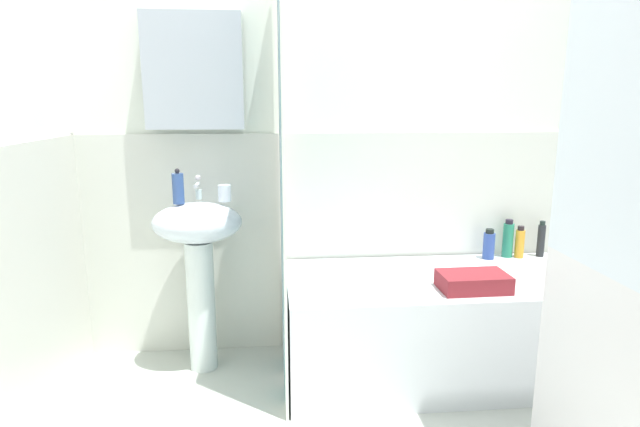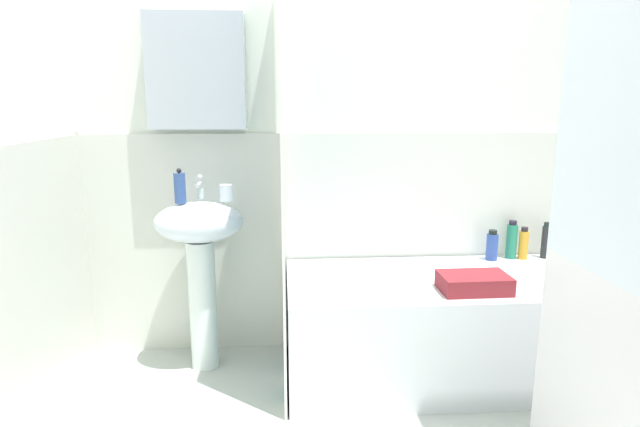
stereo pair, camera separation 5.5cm
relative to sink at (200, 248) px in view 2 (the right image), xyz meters
The scene contains 12 objects.
wall_back_tiled 1.02m from the sink, 15.36° to the left, with size 3.60×0.18×2.40m.
sink is the anchor object (origin of this frame).
faucet 0.31m from the sink, 90.00° to the left, with size 0.03×0.12×0.12m.
soap_dispenser 0.32m from the sink, behind, with size 0.06×0.06×0.17m.
toothbrush_cup 0.31m from the sink, 12.34° to the left, with size 0.06×0.06×0.08m, color silver.
bathtub 1.27m from the sink, ahead, with size 1.52×0.71×0.52m, color white.
shower_curtain 0.58m from the sink, 21.44° to the right, with size 0.01×0.71×2.00m.
conditioner_bottle 1.86m from the sink, ahead, with size 0.04×0.04×0.20m.
body_wash_bottle 1.73m from the sink, ahead, with size 0.05×0.05×0.18m.
lotion_bottle 1.68m from the sink, ahead, with size 0.06×0.06×0.21m.
shampoo_bottle 1.56m from the sink, ahead, with size 0.06×0.06×0.17m.
towel_folded 1.33m from the sink, 15.60° to the right, with size 0.31×0.19×0.08m, color maroon.
Camera 2 is at (-0.49, -1.53, 1.36)m, focal length 29.37 mm.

